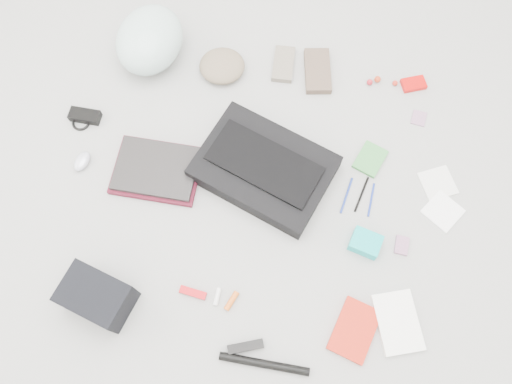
# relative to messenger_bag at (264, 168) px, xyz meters

# --- Properties ---
(ground_plane) EXTENTS (4.00, 4.00, 0.00)m
(ground_plane) POSITION_rel_messenger_bag_xyz_m (-0.02, -0.10, -0.04)
(ground_plane) COLOR gray
(messenger_bag) EXTENTS (0.60, 0.52, 0.08)m
(messenger_bag) POSITION_rel_messenger_bag_xyz_m (0.00, 0.00, 0.00)
(messenger_bag) COLOR black
(messenger_bag) RESTS_ON ground_plane
(bag_flap) EXTENTS (0.47, 0.35, 0.01)m
(bag_flap) POSITION_rel_messenger_bag_xyz_m (0.00, 0.00, 0.05)
(bag_flap) COLOR black
(bag_flap) RESTS_ON messenger_bag
(laptop_sleeve) EXTENTS (0.35, 0.27, 0.02)m
(laptop_sleeve) POSITION_rel_messenger_bag_xyz_m (-0.42, -0.05, -0.03)
(laptop_sleeve) COLOR #561222
(laptop_sleeve) RESTS_ON ground_plane
(laptop) EXTENTS (0.33, 0.24, 0.02)m
(laptop) POSITION_rel_messenger_bag_xyz_m (-0.42, -0.05, -0.01)
(laptop) COLOR black
(laptop) RESTS_ON laptop_sleeve
(bike_helmet) EXTENTS (0.32, 0.38, 0.20)m
(bike_helmet) POSITION_rel_messenger_bag_xyz_m (-0.54, 0.50, 0.06)
(bike_helmet) COLOR silver
(bike_helmet) RESTS_ON ground_plane
(beanie) EXTENTS (0.22, 0.21, 0.07)m
(beanie) POSITION_rel_messenger_bag_xyz_m (-0.23, 0.46, -0.01)
(beanie) COLOR #756550
(beanie) RESTS_ON ground_plane
(mitten_left) EXTENTS (0.09, 0.17, 0.03)m
(mitten_left) POSITION_rel_messenger_bag_xyz_m (0.03, 0.51, -0.03)
(mitten_left) COLOR slate
(mitten_left) RESTS_ON ground_plane
(mitten_right) EXTENTS (0.13, 0.23, 0.03)m
(mitten_right) POSITION_rel_messenger_bag_xyz_m (0.18, 0.49, -0.03)
(mitten_right) COLOR brown
(mitten_right) RESTS_ON ground_plane
(power_brick) EXTENTS (0.13, 0.07, 0.03)m
(power_brick) POSITION_rel_messenger_bag_xyz_m (-0.76, 0.16, -0.02)
(power_brick) COLOR black
(power_brick) RESTS_ON ground_plane
(cable_coil) EXTENTS (0.08, 0.08, 0.01)m
(cable_coil) POSITION_rel_messenger_bag_xyz_m (-0.78, 0.13, -0.04)
(cable_coil) COLOR black
(cable_coil) RESTS_ON ground_plane
(mouse) EXTENTS (0.07, 0.10, 0.03)m
(mouse) POSITION_rel_messenger_bag_xyz_m (-0.72, -0.04, -0.02)
(mouse) COLOR #B4B6C9
(mouse) RESTS_ON ground_plane
(camera_bag) EXTENTS (0.27, 0.22, 0.15)m
(camera_bag) POSITION_rel_messenger_bag_xyz_m (-0.52, -0.57, 0.03)
(camera_bag) COLOR black
(camera_bag) RESTS_ON ground_plane
(multitool) EXTENTS (0.10, 0.04, 0.02)m
(multitool) POSITION_rel_messenger_bag_xyz_m (-0.20, -0.50, -0.03)
(multitool) COLOR #BB0C12
(multitool) RESTS_ON ground_plane
(toiletry_tube_white) EXTENTS (0.02, 0.06, 0.02)m
(toiletry_tube_white) POSITION_rel_messenger_bag_xyz_m (-0.11, -0.51, -0.03)
(toiletry_tube_white) COLOR silver
(toiletry_tube_white) RESTS_ON ground_plane
(toiletry_tube_orange) EXTENTS (0.05, 0.08, 0.02)m
(toiletry_tube_orange) POSITION_rel_messenger_bag_xyz_m (-0.06, -0.52, -0.03)
(toiletry_tube_orange) COLOR #D85D1B
(toiletry_tube_orange) RESTS_ON ground_plane
(u_lock) EXTENTS (0.13, 0.07, 0.03)m
(u_lock) POSITION_rel_messenger_bag_xyz_m (0.01, -0.67, -0.03)
(u_lock) COLOR black
(u_lock) RESTS_ON ground_plane
(bike_pump) EXTENTS (0.31, 0.05, 0.03)m
(bike_pump) POSITION_rel_messenger_bag_xyz_m (0.08, -0.72, -0.03)
(bike_pump) COLOR black
(bike_pump) RESTS_ON ground_plane
(book_red) EXTENTS (0.19, 0.23, 0.02)m
(book_red) POSITION_rel_messenger_bag_xyz_m (0.38, -0.57, -0.03)
(book_red) COLOR red
(book_red) RESTS_ON ground_plane
(book_white) EXTENTS (0.20, 0.24, 0.02)m
(book_white) POSITION_rel_messenger_bag_xyz_m (0.54, -0.52, -0.03)
(book_white) COLOR white
(book_white) RESTS_ON ground_plane
(notepad) EXTENTS (0.15, 0.16, 0.02)m
(notepad) POSITION_rel_messenger_bag_xyz_m (0.42, 0.11, -0.03)
(notepad) COLOR #39823C
(notepad) RESTS_ON ground_plane
(pen_blue) EXTENTS (0.05, 0.15, 0.01)m
(pen_blue) POSITION_rel_messenger_bag_xyz_m (0.33, -0.06, -0.04)
(pen_blue) COLOR navy
(pen_blue) RESTS_ON ground_plane
(pen_black) EXTENTS (0.05, 0.15, 0.01)m
(pen_black) POSITION_rel_messenger_bag_xyz_m (0.39, -0.05, -0.04)
(pen_black) COLOR black
(pen_black) RESTS_ON ground_plane
(pen_navy) EXTENTS (0.03, 0.14, 0.01)m
(pen_navy) POSITION_rel_messenger_bag_xyz_m (0.43, -0.07, -0.04)
(pen_navy) COLOR navy
(pen_navy) RESTS_ON ground_plane
(accordion_wallet) EXTENTS (0.13, 0.11, 0.05)m
(accordion_wallet) POSITION_rel_messenger_bag_xyz_m (0.41, -0.25, -0.01)
(accordion_wallet) COLOR #08B2B1
(accordion_wallet) RESTS_ON ground_plane
(card_deck) EXTENTS (0.06, 0.08, 0.01)m
(card_deck) POSITION_rel_messenger_bag_xyz_m (0.55, -0.24, -0.04)
(card_deck) COLOR #A26A8E
(card_deck) RESTS_ON ground_plane
(napkin_top) EXTENTS (0.16, 0.16, 0.01)m
(napkin_top) POSITION_rel_messenger_bag_xyz_m (0.69, 0.03, -0.04)
(napkin_top) COLOR silver
(napkin_top) RESTS_ON ground_plane
(napkin_bottom) EXTENTS (0.18, 0.18, 0.01)m
(napkin_bottom) POSITION_rel_messenger_bag_xyz_m (0.70, -0.08, -0.04)
(napkin_bottom) COLOR white
(napkin_bottom) RESTS_ON ground_plane
(lollipop_a) EXTENTS (0.03, 0.03, 0.03)m
(lollipop_a) POSITION_rel_messenger_bag_xyz_m (0.40, 0.46, -0.03)
(lollipop_a) COLOR #AC1A25
(lollipop_a) RESTS_ON ground_plane
(lollipop_b) EXTENTS (0.04, 0.04, 0.03)m
(lollipop_b) POSITION_rel_messenger_bag_xyz_m (0.43, 0.48, -0.03)
(lollipop_b) COLOR #B33317
(lollipop_b) RESTS_ON ground_plane
(lollipop_c) EXTENTS (0.03, 0.03, 0.02)m
(lollipop_c) POSITION_rel_messenger_bag_xyz_m (0.51, 0.47, -0.03)
(lollipop_c) COLOR #B42719
(lollipop_c) RESTS_ON ground_plane
(altoids_tin) EXTENTS (0.11, 0.09, 0.02)m
(altoids_tin) POSITION_rel_messenger_bag_xyz_m (0.59, 0.48, -0.03)
(altoids_tin) COLOR red
(altoids_tin) RESTS_ON ground_plane
(stamp_sheet) EXTENTS (0.07, 0.08, 0.00)m
(stamp_sheet) POSITION_rel_messenger_bag_xyz_m (0.61, 0.32, -0.04)
(stamp_sheet) COLOR #A47195
(stamp_sheet) RESTS_ON ground_plane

